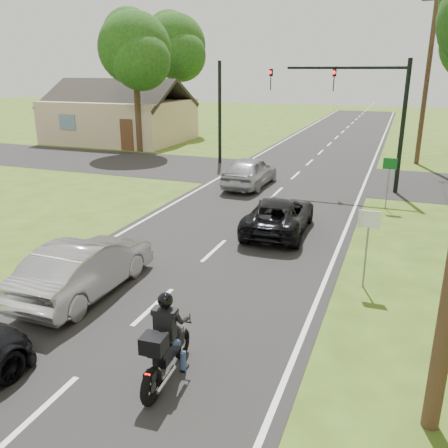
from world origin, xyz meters
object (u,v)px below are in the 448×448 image
Objects in this scene: silver_sedan at (85,267)px; silver_suv at (250,171)px; utility_pole_far at (427,77)px; sign_green at (389,171)px; dark_suv at (279,215)px; sign_white at (368,230)px; traffic_signal at (362,101)px; motorcycle_rider at (165,347)px.

silver_suv reaches higher than silver_sedan.
utility_pole_far is 11.63m from sign_green.
sign_white reaches higher than dark_suv.
silver_sedan reaches higher than dark_suv.
sign_green is (1.56, -3.02, -2.54)m from traffic_signal.
silver_sedan is 12.92m from sign_green.
sign_green is (3.28, 13.43, 0.89)m from motorcycle_rider.
motorcycle_rider is 0.47× the size of silver_suv.
sign_white is (-1.50, -19.02, -3.49)m from utility_pole_far.
sign_green reaches higher than silver_suv.
silver_suv is 0.44× the size of utility_pole_far.
traffic_signal reaches higher than silver_suv.
dark_suv is 5.67m from sign_green.
silver_sedan is 0.44× the size of utility_pole_far.
utility_pole_far reaches higher than traffic_signal.
sign_white is 8.00m from sign_green.
sign_green reaches higher than silver_sedan.
silver_suv is 12.85m from utility_pole_far.
silver_suv reaches higher than dark_suv.
sign_green is (-1.30, -11.02, -3.49)m from utility_pole_far.
sign_white is (3.23, -3.59, 0.98)m from dark_suv.
traffic_signal is at bearing 80.61° from motorcycle_rider.
traffic_signal is (4.91, 1.26, 3.38)m from silver_suv.
dark_suv is 2.06× the size of sign_white.
traffic_signal is at bearing 97.05° from sign_white.
dark_suv is 1.01× the size of silver_sedan.
motorcycle_rider is 0.33× the size of traffic_signal.
dark_suv is at bearing -107.06° from utility_pole_far.
sign_white is at bearing -91.43° from sign_green.
silver_suv is 6.10m from traffic_signal.
traffic_signal reaches higher than sign_white.
traffic_signal is (5.31, 13.92, 3.41)m from silver_sedan.
silver_sedan is 2.05× the size of sign_white.
traffic_signal is at bearing -163.99° from silver_suv.
silver_suv is (-3.20, 15.18, 0.05)m from motorcycle_rider.
utility_pole_far is 4.71× the size of sign_white.
utility_pole_far is (7.78, 9.27, 4.33)m from silver_suv.
traffic_signal is (1.71, 16.44, 3.43)m from motorcycle_rider.
motorcycle_rider is 25.25m from utility_pole_far.
traffic_signal is 8.55m from utility_pole_far.
motorcycle_rider is at bearing 144.83° from silver_sedan.
motorcycle_rider is 16.89m from traffic_signal.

